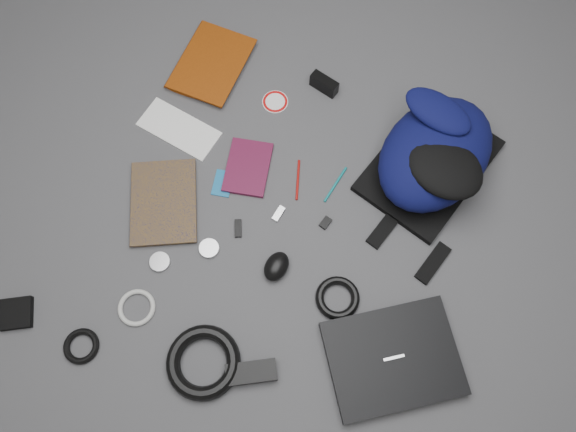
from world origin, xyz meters
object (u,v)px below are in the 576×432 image
(mouse, at_px, (276,266))
(laptop, at_px, (393,358))
(backpack, at_px, (435,153))
(power_brick, at_px, (251,372))
(comic_book, at_px, (131,205))
(textbook_red, at_px, (183,54))
(pouch, at_px, (16,313))
(dvd_case, at_px, (248,167))
(compact_camera, at_px, (324,84))

(mouse, bearing_deg, laptop, -10.42)
(backpack, height_order, mouse, backpack)
(power_brick, bearing_deg, comic_book, 120.14)
(comic_book, relative_size, mouse, 2.94)
(laptop, xyz_separation_m, textbook_red, (-0.87, 0.72, -0.00))
(textbook_red, distance_m, pouch, 0.92)
(pouch, bearing_deg, laptop, 10.75)
(dvd_case, distance_m, power_brick, 0.59)
(compact_camera, distance_m, mouse, 0.60)
(pouch, bearing_deg, power_brick, 3.88)
(laptop, height_order, power_brick, laptop)
(dvd_case, xyz_separation_m, power_brick, (0.20, -0.56, 0.01))
(laptop, height_order, mouse, mouse)
(backpack, relative_size, pouch, 5.24)
(textbook_red, height_order, comic_book, textbook_red)
(compact_camera, relative_size, pouch, 1.06)
(backpack, height_order, laptop, backpack)
(backpack, bearing_deg, comic_book, -133.60)
(comic_book, bearing_deg, mouse, -28.03)
(comic_book, xyz_separation_m, mouse, (0.46, -0.05, 0.01))
(mouse, xyz_separation_m, power_brick, (0.02, -0.29, -0.01))
(comic_book, xyz_separation_m, power_brick, (0.48, -0.34, 0.01))
(textbook_red, bearing_deg, power_brick, -53.55)
(power_brick, bearing_deg, dvd_case, 85.06)
(laptop, height_order, textbook_red, laptop)
(textbook_red, bearing_deg, comic_book, -80.20)
(dvd_case, xyz_separation_m, mouse, (0.18, -0.27, 0.02))
(textbook_red, relative_size, dvd_case, 1.54)
(textbook_red, height_order, pouch, textbook_red)
(textbook_red, relative_size, power_brick, 2.06)
(dvd_case, bearing_deg, backpack, 10.09)
(textbook_red, bearing_deg, laptop, -34.55)
(laptop, relative_size, mouse, 3.79)
(backpack, xyz_separation_m, dvd_case, (-0.51, -0.17, -0.08))
(comic_book, distance_m, dvd_case, 0.36)
(dvd_case, relative_size, compact_camera, 1.96)
(dvd_case, bearing_deg, pouch, -135.00)
(laptop, xyz_separation_m, dvd_case, (-0.54, 0.41, -0.01))
(comic_book, bearing_deg, compact_camera, 30.85)
(laptop, distance_m, compact_camera, 0.85)
(laptop, bearing_deg, compact_camera, 88.46)
(textbook_red, bearing_deg, backpack, -4.77)
(compact_camera, xyz_separation_m, power_brick, (0.06, -0.89, -0.01))
(power_brick, distance_m, pouch, 0.66)
(textbook_red, relative_size, mouse, 3.06)
(textbook_red, xyz_separation_m, pouch, (-0.13, -0.91, -0.00))
(backpack, relative_size, power_brick, 3.36)
(backpack, bearing_deg, textbook_red, -169.17)
(dvd_case, relative_size, pouch, 2.09)
(mouse, height_order, power_brick, mouse)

